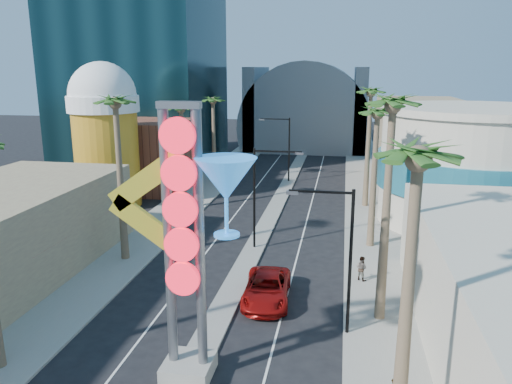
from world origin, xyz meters
name	(u,v)px	position (x,y,z in m)	size (l,w,h in m)	color
sidewalk_west	(194,196)	(-9.50, 35.00, 0.07)	(5.00, 100.00, 0.15)	gray
sidewalk_east	(369,204)	(9.50, 35.00, 0.07)	(5.00, 100.00, 0.15)	gray
median	(283,193)	(0.00, 38.00, 0.07)	(1.60, 84.00, 0.15)	gray
brick_filler_west	(147,155)	(-16.00, 38.00, 4.00)	(10.00, 10.00, 8.00)	brown
filler_east	(420,141)	(16.00, 48.00, 5.00)	(10.00, 20.00, 10.00)	#8B7259
beer_mug	(105,130)	(-17.00, 30.00, 7.84)	(7.00, 7.00, 14.50)	orange
turquoise_building	(472,167)	(18.00, 30.00, 5.25)	(16.60, 16.60, 10.60)	beige
canopy	(307,124)	(0.00, 72.00, 4.31)	(22.00, 16.00, 22.00)	slate
neon_sign	(202,227)	(0.82, 2.96, 7.31)	(6.53, 2.60, 12.55)	gray
streetlight_0	(261,189)	(0.55, 20.00, 4.88)	(3.79, 0.25, 8.00)	black
streetlight_1	(285,143)	(-0.55, 44.00, 4.88)	(3.79, 0.25, 8.00)	black
streetlight_2	(341,249)	(6.72, 8.00, 4.83)	(3.45, 0.25, 8.00)	black
palm_1	(116,113)	(-9.00, 16.00, 10.82)	(2.40, 2.40, 12.70)	brown
palm_2	(181,114)	(-9.00, 30.00, 9.48)	(2.40, 2.40, 11.20)	brown
palm_3	(213,106)	(-9.00, 42.00, 9.48)	(2.40, 2.40, 11.20)	brown
palm_4	(417,178)	(9.00, 0.00, 10.38)	(2.40, 2.40, 12.20)	brown
palm_5	(392,120)	(9.00, 10.00, 11.27)	(2.40, 2.40, 13.20)	brown
palm_6	(377,122)	(9.00, 22.00, 9.93)	(2.40, 2.40, 11.70)	brown
palm_7	(371,100)	(9.00, 34.00, 10.82)	(2.40, 2.40, 12.70)	brown
red_pickup	(267,289)	(2.37, 11.18, 0.81)	(2.70, 5.86, 1.63)	maroon
pedestrian_b	(361,268)	(8.11, 15.06, 0.97)	(0.80, 0.62, 1.64)	gray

